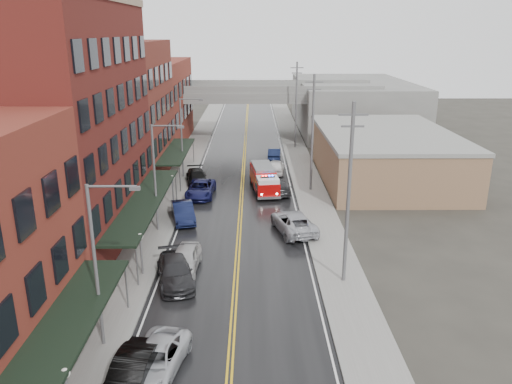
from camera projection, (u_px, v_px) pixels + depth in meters
name	position (u px, v px, depth m)	size (l,w,h in m)	color
road	(241.00, 207.00, 47.55)	(11.00, 160.00, 0.02)	black
sidewalk_left	(164.00, 206.00, 47.49)	(3.00, 160.00, 0.15)	slate
sidewalk_right	(317.00, 206.00, 47.57)	(3.00, 160.00, 0.15)	slate
curb_left	(182.00, 206.00, 47.50)	(0.30, 160.00, 0.15)	gray
curb_right	(300.00, 206.00, 47.56)	(0.30, 160.00, 0.15)	gray
brick_building_b	(64.00, 127.00, 38.04)	(9.00, 20.00, 18.00)	#581917
brick_building_c	(122.00, 111.00, 55.16)	(9.00, 15.00, 15.00)	maroon
brick_building_far	(153.00, 103.00, 72.27)	(9.00, 20.00, 12.00)	maroon
tan_building	(384.00, 156.00, 56.39)	(14.00, 22.00, 5.00)	#8D6A4B
right_far_block	(352.00, 105.00, 84.48)	(18.00, 30.00, 8.00)	slate
awning_0	(56.00, 342.00, 21.85)	(2.60, 16.00, 3.09)	black
awning_1	(145.00, 201.00, 39.93)	(2.60, 18.00, 3.09)	black
awning_2	(177.00, 151.00, 56.58)	(2.60, 13.00, 3.09)	black
globe_lamp_1	(141.00, 245.00, 33.48)	(0.44, 0.44, 3.12)	#59595B
globe_lamp_2	(173.00, 184.00, 46.80)	(0.44, 0.44, 3.12)	#59595B
street_lamp_0	(99.00, 257.00, 24.99)	(2.64, 0.22, 9.00)	#59595B
street_lamp_1	(157.00, 171.00, 40.21)	(2.64, 0.22, 9.00)	#59595B
street_lamp_2	(184.00, 133.00, 55.43)	(2.64, 0.22, 9.00)	#59595B
utility_pole_0	(349.00, 192.00, 31.38)	(1.80, 0.24, 12.00)	#59595B
utility_pole_1	(313.00, 131.00, 50.41)	(1.80, 0.24, 12.00)	#59595B
utility_pole_2	(296.00, 104.00, 69.44)	(1.80, 0.24, 12.00)	#59595B
overpass	(245.00, 100.00, 76.15)	(40.00, 10.00, 7.50)	slate
fire_truck	(264.00, 179.00, 51.66)	(3.48, 7.22, 2.55)	#A80707
parked_car_left_1	(132.00, 373.00, 23.21)	(1.69, 4.86, 1.60)	black
parked_car_left_2	(156.00, 360.00, 24.29)	(2.37, 5.15, 1.43)	#B5B8BE
parked_car_left_3	(175.00, 271.00, 33.05)	(2.21, 5.45, 1.58)	#242426
parked_car_left_4	(185.00, 259.00, 34.72)	(1.93, 4.80, 1.64)	#B4B4B4
parked_car_left_5	(183.00, 212.00, 43.84)	(1.74, 4.99, 1.64)	#0E1534
parked_car_left_6	(201.00, 189.00, 50.33)	(2.61, 5.65, 1.57)	#121445
parked_car_left_7	(197.00, 177.00, 54.53)	(2.12, 5.22, 1.52)	black
parked_car_right_0	(294.00, 222.00, 41.43)	(2.75, 5.96, 1.66)	#ACAEB4
parked_car_right_1	(277.00, 186.00, 51.35)	(2.03, 4.99, 1.45)	#28282A
parked_car_right_2	(276.00, 167.00, 58.56)	(1.88, 4.68, 1.59)	white
parked_car_right_3	(274.00, 154.00, 64.88)	(1.58, 4.54, 1.50)	black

